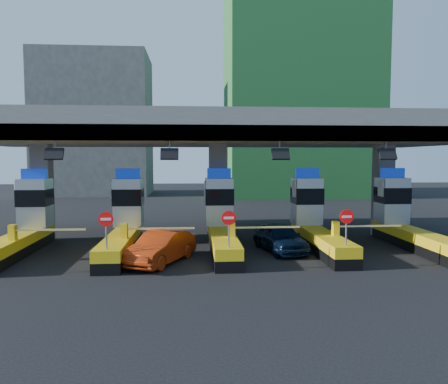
{
  "coord_description": "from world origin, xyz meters",
  "views": [
    {
      "loc": [
        -1.54,
        -22.46,
        4.7
      ],
      "look_at": [
        0.15,
        0.0,
        2.97
      ],
      "focal_mm": 35.0,
      "sensor_mm": 36.0,
      "label": 1
    }
  ],
  "objects": [
    {
      "name": "ground",
      "position": [
        0.0,
        0.0,
        0.0
      ],
      "size": [
        120.0,
        120.0,
        0.0
      ],
      "primitive_type": "plane",
      "color": "black",
      "rests_on": "ground"
    },
    {
      "name": "toll_canopy",
      "position": [
        0.0,
        2.87,
        6.13
      ],
      "size": [
        28.0,
        12.09,
        7.0
      ],
      "color": "slate",
      "rests_on": "ground"
    },
    {
      "name": "toll_lane_far_left",
      "position": [
        -10.0,
        0.28,
        1.4
      ],
      "size": [
        4.43,
        8.0,
        4.16
      ],
      "color": "black",
      "rests_on": "ground"
    },
    {
      "name": "toll_lane_left",
      "position": [
        -5.0,
        0.28,
        1.4
      ],
      "size": [
        4.43,
        8.0,
        4.16
      ],
      "color": "black",
      "rests_on": "ground"
    },
    {
      "name": "toll_lane_center",
      "position": [
        0.0,
        0.28,
        1.4
      ],
      "size": [
        4.43,
        8.0,
        4.16
      ],
      "color": "black",
      "rests_on": "ground"
    },
    {
      "name": "toll_lane_right",
      "position": [
        5.0,
        0.28,
        1.4
      ],
      "size": [
        4.43,
        8.0,
        4.16
      ],
      "color": "black",
      "rests_on": "ground"
    },
    {
      "name": "toll_lane_far_right",
      "position": [
        10.0,
        0.28,
        1.4
      ],
      "size": [
        4.43,
        8.0,
        4.16
      ],
      "color": "black",
      "rests_on": "ground"
    },
    {
      "name": "bg_building_scaffold",
      "position": [
        12.0,
        32.0,
        14.0
      ],
      "size": [
        18.0,
        12.0,
        28.0
      ],
      "primitive_type": "cube",
      "color": "#1E5926",
      "rests_on": "ground"
    },
    {
      "name": "bg_building_concrete",
      "position": [
        -14.0,
        36.0,
        9.0
      ],
      "size": [
        14.0,
        10.0,
        18.0
      ],
      "primitive_type": "cube",
      "color": "#4C4C49",
      "rests_on": "ground"
    },
    {
      "name": "van",
      "position": [
        2.92,
        -0.93,
        0.72
      ],
      "size": [
        2.5,
        4.49,
        1.44
      ],
      "primitive_type": "imported",
      "rotation": [
        0.0,
        0.0,
        0.2
      ],
      "color": "black",
      "rests_on": "ground"
    },
    {
      "name": "red_car",
      "position": [
        -2.92,
        -2.99,
        0.72
      ],
      "size": [
        3.22,
        4.6,
        1.44
      ],
      "primitive_type": "imported",
      "rotation": [
        0.0,
        0.0,
        -0.44
      ],
      "color": "#A22D0C",
      "rests_on": "ground"
    }
  ]
}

